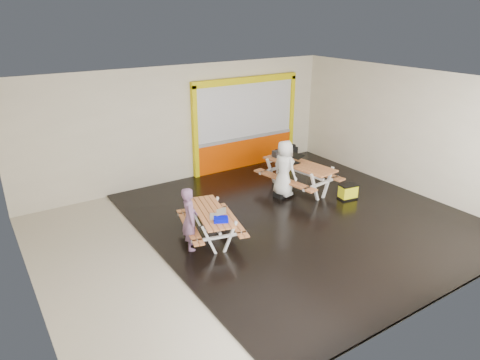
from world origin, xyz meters
TOP-DOWN VIEW (x-y plane):
  - room at (0.00, 0.00)m, footprint 10.02×8.02m
  - deck at (1.25, 0.00)m, footprint 7.50×7.98m
  - kiosk at (2.20, 3.93)m, footprint 3.88×0.16m
  - picnic_table_left at (-1.23, 0.23)m, footprint 1.61×2.04m
  - picnic_table_right at (2.30, 1.33)m, footprint 1.78×2.39m
  - person_left at (-1.82, 0.09)m, footprint 0.51×0.61m
  - person_right at (1.62, 1.16)m, footprint 0.59×0.82m
  - laptop_left at (-1.24, -0.08)m, footprint 0.47×0.46m
  - laptop_right at (2.23, 1.51)m, footprint 0.51×0.46m
  - blue_pouch at (-1.28, -0.32)m, footprint 0.37×0.33m
  - toolbox at (2.21, 2.14)m, footprint 0.42×0.21m
  - backpack at (2.84, 2.31)m, footprint 0.39×0.32m
  - dark_case at (1.61, 1.22)m, footprint 0.43×0.34m
  - fluke_bag at (3.06, 0.10)m, footprint 0.53×0.39m

SIDE VIEW (x-z plane):
  - deck at x=1.25m, z-range 0.00..0.05m
  - dark_case at x=1.61m, z-range 0.05..0.20m
  - fluke_bag at x=3.06m, z-range 0.04..0.47m
  - picnic_table_left at x=-1.23m, z-range 0.20..0.92m
  - picnic_table_right at x=2.30m, z-range 0.23..1.11m
  - person_left at x=-1.82m, z-range 0.05..1.47m
  - blue_pouch at x=-1.28m, z-range 0.73..0.81m
  - laptop_left at x=-1.24m, z-range 0.70..0.85m
  - backpack at x=2.84m, z-range 0.50..1.08m
  - person_right at x=1.62m, z-range 0.13..1.70m
  - laptop_right at x=2.23m, z-range 0.84..1.04m
  - toolbox at x=2.21m, z-range 0.85..1.09m
  - kiosk at x=2.20m, z-range -0.06..2.94m
  - room at x=0.00m, z-range -0.01..3.51m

